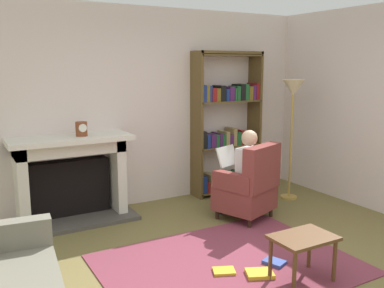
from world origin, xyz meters
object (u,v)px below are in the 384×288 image
(bookshelf, at_px, (227,127))
(seated_reader, at_px, (242,170))
(floor_lamp, at_px, (293,98))
(side_table, at_px, (303,243))
(armchair_reading, at_px, (249,187))
(fireplace, at_px, (71,176))
(mantel_clock, at_px, (81,129))

(bookshelf, distance_m, seated_reader, 1.16)
(seated_reader, distance_m, floor_lamp, 1.40)
(seated_reader, distance_m, side_table, 1.72)
(seated_reader, bearing_deg, armchair_reading, 90.00)
(floor_lamp, bearing_deg, seated_reader, -164.66)
(side_table, bearing_deg, seated_reader, 72.72)
(armchair_reading, bearing_deg, floor_lamp, -179.28)
(side_table, bearing_deg, bookshelf, 70.14)
(side_table, relative_size, floor_lamp, 0.32)
(side_table, xyz_separation_m, floor_lamp, (1.58, 1.92, 1.10))
(fireplace, height_order, side_table, fireplace)
(mantel_clock, xyz_separation_m, armchair_reading, (1.82, -0.97, -0.74))
(fireplace, relative_size, side_table, 2.66)
(seated_reader, xyz_separation_m, floor_lamp, (1.08, 0.30, 0.84))
(mantel_clock, height_order, armchair_reading, mantel_clock)
(bookshelf, relative_size, armchair_reading, 2.19)
(fireplace, distance_m, armchair_reading, 2.23)
(fireplace, relative_size, mantel_clock, 8.60)
(armchair_reading, height_order, side_table, armchair_reading)
(mantel_clock, height_order, floor_lamp, floor_lamp)
(mantel_clock, height_order, bookshelf, bookshelf)
(bookshelf, height_order, seated_reader, bookshelf)
(fireplace, xyz_separation_m, bookshelf, (2.35, 0.03, 0.43))
(bookshelf, height_order, floor_lamp, bookshelf)
(floor_lamp, bearing_deg, bookshelf, 132.13)
(mantel_clock, distance_m, seated_reader, 2.05)
(fireplace, relative_size, armchair_reading, 1.54)
(seated_reader, relative_size, floor_lamp, 0.66)
(seated_reader, bearing_deg, floor_lamp, 174.70)
(mantel_clock, bearing_deg, fireplace, 142.49)
(armchair_reading, distance_m, seated_reader, 0.23)
(fireplace, distance_m, side_table, 2.95)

